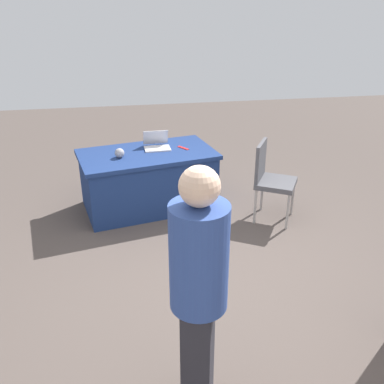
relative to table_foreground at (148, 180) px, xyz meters
name	(u,v)px	position (x,y,z in m)	size (l,w,h in m)	color
ground_plane	(212,276)	(-0.48, 1.63, -0.37)	(14.40, 14.40, 0.00)	#4C423D
table_foreground	(148,180)	(0.00, 0.00, 0.00)	(1.78, 1.21, 0.73)	navy
chair_tucked_left	(270,177)	(-1.40, 0.57, 0.18)	(0.60, 0.60, 0.96)	#9E9993
person_attendee_standing	(199,287)	(-0.08, 2.99, 0.59)	(0.43, 0.43, 1.71)	#26262D
laptop_silver	(157,145)	(-0.14, -0.15, 0.40)	(0.33, 0.30, 0.21)	silver
yarn_ball	(120,153)	(0.33, 0.12, 0.42)	(0.11, 0.11, 0.11)	gray
scissors_red	(183,148)	(-0.46, -0.08, 0.37)	(0.18, 0.04, 0.01)	red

